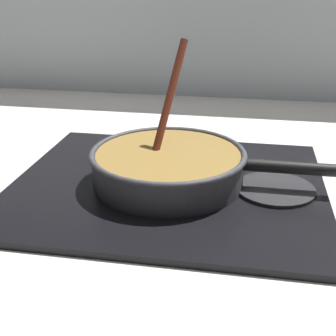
# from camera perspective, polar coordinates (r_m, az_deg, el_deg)

# --- Properties ---
(ground) EXTENTS (2.40, 1.60, 0.04)m
(ground) POSITION_cam_1_polar(r_m,az_deg,el_deg) (0.78, -5.88, -6.70)
(ground) COLOR beige
(backsplash_wall) EXTENTS (2.40, 0.02, 0.55)m
(backsplash_wall) POSITION_cam_1_polar(r_m,az_deg,el_deg) (1.45, 2.47, 19.55)
(backsplash_wall) COLOR silver
(backsplash_wall) RESTS_ON ground
(hob_plate) EXTENTS (0.56, 0.48, 0.01)m
(hob_plate) POSITION_cam_1_polar(r_m,az_deg,el_deg) (0.84, -0.00, -2.17)
(hob_plate) COLOR black
(hob_plate) RESTS_ON ground
(burner_ring) EXTENTS (0.20, 0.20, 0.01)m
(burner_ring) POSITION_cam_1_polar(r_m,az_deg,el_deg) (0.84, -0.00, -1.55)
(burner_ring) COLOR #592D0C
(burner_ring) RESTS_ON hob_plate
(spare_burner) EXTENTS (0.14, 0.14, 0.01)m
(spare_burner) POSITION_cam_1_polar(r_m,az_deg,el_deg) (0.83, 13.11, -2.54)
(spare_burner) COLOR #262628
(spare_burner) RESTS_ON hob_plate
(cooking_pan) EXTENTS (0.43, 0.28, 0.24)m
(cooking_pan) POSITION_cam_1_polar(r_m,az_deg,el_deg) (0.83, 0.13, 0.34)
(cooking_pan) COLOR #38383D
(cooking_pan) RESTS_ON hob_plate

